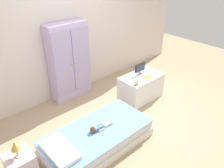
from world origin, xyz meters
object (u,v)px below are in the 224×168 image
at_px(doll, 97,128).
at_px(tv_monitor, 140,68).
at_px(bed, 97,138).
at_px(wardrobe, 69,62).
at_px(table_lamp, 15,146).
at_px(tv_stand, 141,87).
at_px(nightstand, 21,167).
at_px(book_yellow, 148,77).
at_px(rocking_horse_toy, 137,82).

height_order(doll, tv_monitor, tv_monitor).
distance_m(bed, wardrobe, 1.73).
bearing_deg(table_lamp, doll, -9.21).
bearing_deg(wardrobe, tv_monitor, -42.25).
xyz_separation_m(wardrobe, tv_stand, (1.00, -1.04, -0.52)).
height_order(bed, nightstand, nightstand).
distance_m(wardrobe, tv_stand, 1.54).
height_order(tv_monitor, book_yellow, tv_monitor).
xyz_separation_m(tv_monitor, book_yellow, (0.02, -0.21, -0.12)).
bearing_deg(book_yellow, tv_stand, 118.82).
relative_size(table_lamp, tv_stand, 0.28).
relative_size(doll, book_yellow, 2.72).
bearing_deg(bed, table_lamp, 170.31).
bearing_deg(tv_monitor, bed, -160.15).
relative_size(bed, rocking_horse_toy, 12.99).
distance_m(table_lamp, tv_stand, 2.69).
xyz_separation_m(doll, nightstand, (-1.13, 0.18, -0.13)).
distance_m(doll, tv_stand, 1.60).
bearing_deg(nightstand, table_lamp, 0.00).
height_order(bed, tv_stand, tv_stand).
relative_size(bed, table_lamp, 7.10).
xyz_separation_m(bed, tv_stand, (1.53, 0.48, 0.11)).
xyz_separation_m(nightstand, tv_stand, (2.65, 0.29, 0.05)).
bearing_deg(tv_stand, wardrobe, 133.94).
height_order(bed, book_yellow, book_yellow).
relative_size(wardrobe, tv_monitor, 5.63).
distance_m(bed, table_lamp, 1.21).
xyz_separation_m(nightstand, wardrobe, (1.65, 1.33, 0.57)).
xyz_separation_m(tv_stand, book_yellow, (0.06, -0.12, 0.27)).
distance_m(tv_stand, rocking_horse_toy, 0.50).
relative_size(doll, wardrobe, 0.25).
distance_m(nightstand, wardrobe, 2.19).
distance_m(table_lamp, book_yellow, 2.72).
relative_size(bed, tv_stand, 1.96).
xyz_separation_m(tv_monitor, rocking_horse_toy, (-0.38, -0.27, -0.07)).
bearing_deg(rocking_horse_toy, book_yellow, 8.28).
bearing_deg(tv_monitor, table_lamp, -171.99).
distance_m(tv_stand, book_yellow, 0.30).
distance_m(table_lamp, rocking_horse_toy, 2.32).
distance_m(bed, doll, 0.19).
bearing_deg(rocking_horse_toy, wardrobe, 118.70).
bearing_deg(table_lamp, wardrobe, 38.93).
distance_m(nightstand, tv_stand, 2.67).
distance_m(doll, nightstand, 1.15).
bearing_deg(tv_monitor, rocking_horse_toy, -145.16).
distance_m(wardrobe, tv_monitor, 1.42).
xyz_separation_m(doll, wardrobe, (0.52, 1.51, 0.44)).
bearing_deg(bed, wardrobe, 70.74).
height_order(tv_stand, book_yellow, book_yellow).
bearing_deg(wardrobe, doll, -108.99).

